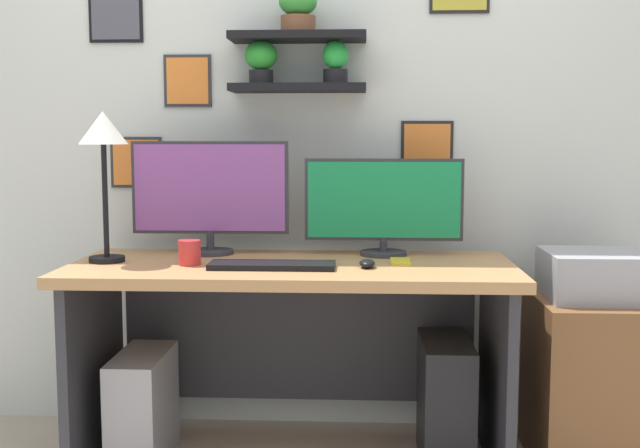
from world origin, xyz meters
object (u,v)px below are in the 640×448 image
at_px(desk, 293,317).
at_px(printer, 598,275).
at_px(monitor_left, 210,193).
at_px(keyboard, 272,265).
at_px(computer_tower_right, 445,403).
at_px(computer_tower_left, 143,407).
at_px(coffee_mug, 190,253).
at_px(desk_lamp, 104,142).
at_px(monitor_right, 384,205).
at_px(cell_phone, 400,261).
at_px(drawer_cabinet, 594,382).
at_px(computer_mouse, 367,264).

distance_m(desk, printer, 1.12).
height_order(monitor_left, keyboard, monitor_left).
distance_m(desk, keyboard, 0.28).
relative_size(desk, computer_tower_right, 3.43).
bearing_deg(computer_tower_left, coffee_mug, -12.54).
xyz_separation_m(desk_lamp, computer_tower_right, (1.25, 0.01, -0.96)).
xyz_separation_m(desk, monitor_right, (0.34, 0.16, 0.41)).
height_order(cell_phone, coffee_mug, coffee_mug).
distance_m(desk, monitor_right, 0.55).
relative_size(printer, computer_tower_left, 0.93).
distance_m(desk, drawer_cabinet, 1.13).
distance_m(desk, coffee_mug, 0.46).
relative_size(coffee_mug, computer_tower_left, 0.22).
bearing_deg(desk_lamp, coffee_mug, -10.49).
distance_m(cell_phone, drawer_cabinet, 0.84).
bearing_deg(cell_phone, monitor_right, 107.77).
height_order(cell_phone, computer_tower_right, cell_phone).
bearing_deg(desk_lamp, keyboard, -10.12).
relative_size(computer_tower_left, computer_tower_right, 0.87).
bearing_deg(coffee_mug, computer_tower_left, 167.46).
xyz_separation_m(keyboard, computer_tower_left, (-0.50, 0.10, -0.56)).
bearing_deg(printer, coffee_mug, -176.16).
height_order(computer_mouse, desk_lamp, desk_lamp).
bearing_deg(cell_phone, computer_mouse, -135.93).
bearing_deg(cell_phone, drawer_cabinet, 1.51).
height_order(monitor_left, monitor_right, monitor_left).
bearing_deg(computer_mouse, monitor_left, 153.78).
height_order(desk, keyboard, keyboard).
bearing_deg(drawer_cabinet, computer_tower_left, -178.11).
bearing_deg(desk, coffee_mug, -162.90).
relative_size(desk_lamp, coffee_mug, 6.09).
height_order(monitor_right, keyboard, monitor_right).
distance_m(desk_lamp, computer_tower_left, 0.99).
bearing_deg(coffee_mug, monitor_left, 84.99).
relative_size(computer_mouse, computer_tower_right, 0.19).
relative_size(keyboard, coffee_mug, 4.89).
relative_size(computer_mouse, desk_lamp, 0.16).
bearing_deg(computer_mouse, desk_lamp, 174.88).
relative_size(keyboard, cell_phone, 3.14).
bearing_deg(computer_tower_left, monitor_left, 46.25).
bearing_deg(coffee_mug, desk_lamp, 169.51).
height_order(desk, cell_phone, cell_phone).
bearing_deg(monitor_left, drawer_cabinet, -6.91).
height_order(desk_lamp, coffee_mug, desk_lamp).
relative_size(drawer_cabinet, printer, 1.64).
bearing_deg(desk_lamp, cell_phone, 1.58).
bearing_deg(coffee_mug, desk, 17.10).
bearing_deg(computer_tower_right, monitor_left, 167.00).
xyz_separation_m(desk_lamp, drawer_cabinet, (1.79, 0.04, -0.88)).
xyz_separation_m(desk, keyboard, (-0.06, -0.16, 0.22)).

